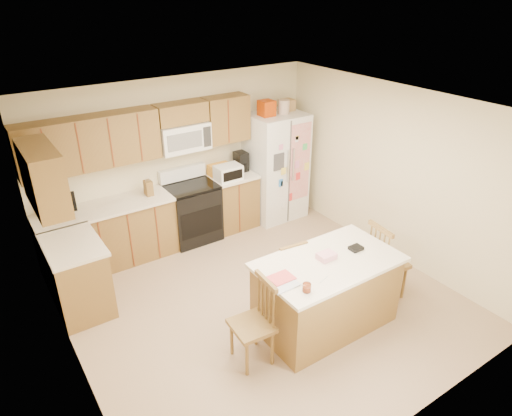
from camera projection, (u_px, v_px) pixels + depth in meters
ground at (262, 300)px, 5.91m from camera, size 4.50×4.50×0.00m
room_shell at (262, 200)px, 5.27m from camera, size 4.60×4.60×2.52m
cabinetry at (131, 205)px, 6.34m from camera, size 3.36×1.56×2.15m
stove at (192, 211)px, 7.14m from camera, size 0.76×0.65×1.13m
refrigerator at (276, 165)px, 7.67m from camera, size 0.90×0.79×2.04m
island at (326, 293)px, 5.32m from camera, size 1.67×0.96×0.99m
windsor_chair_left at (254, 324)px, 4.80m from camera, size 0.44×0.46×1.00m
windsor_chair_back at (287, 273)px, 5.71m from camera, size 0.43×0.42×0.92m
windsor_chair_right at (385, 262)px, 5.81m from camera, size 0.48×0.50×1.05m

